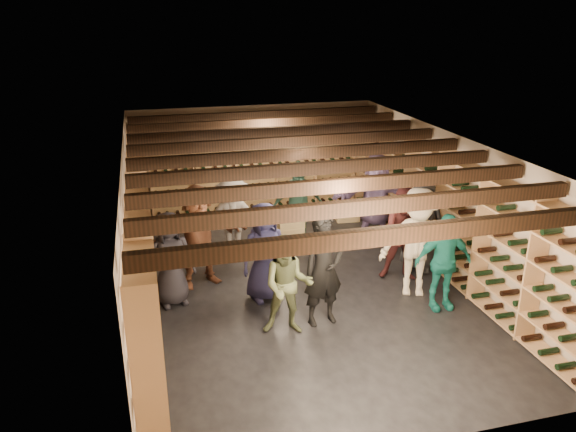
# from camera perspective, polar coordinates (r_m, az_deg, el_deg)

# --- Properties ---
(ground) EXTENTS (8.00, 8.00, 0.00)m
(ground) POSITION_cam_1_polar(r_m,az_deg,el_deg) (9.71, 1.38, -6.69)
(ground) COLOR black
(ground) RESTS_ON ground
(walls) EXTENTS (5.52, 8.02, 2.40)m
(walls) POSITION_cam_1_polar(r_m,az_deg,el_deg) (9.23, 1.45, -0.04)
(walls) COLOR #C5B299
(walls) RESTS_ON ground
(ceiling) EXTENTS (5.50, 8.00, 0.01)m
(ceiling) POSITION_cam_1_polar(r_m,az_deg,el_deg) (8.89, 1.51, 7.23)
(ceiling) COLOR beige
(ceiling) RESTS_ON walls
(ceiling_joists) EXTENTS (5.40, 7.12, 0.18)m
(ceiling_joists) POSITION_cam_1_polar(r_m,az_deg,el_deg) (8.92, 1.51, 6.36)
(ceiling_joists) COLOR black
(ceiling_joists) RESTS_ON ground
(wine_rack_left) EXTENTS (0.32, 7.50, 2.15)m
(wine_rack_left) POSITION_cam_1_polar(r_m,az_deg,el_deg) (8.96, -14.58, -2.24)
(wine_rack_left) COLOR tan
(wine_rack_left) RESTS_ON ground
(wine_rack_right) EXTENTS (0.32, 7.50, 2.15)m
(wine_rack_right) POSITION_cam_1_polar(r_m,az_deg,el_deg) (10.25, 15.38, 0.57)
(wine_rack_right) COLOR tan
(wine_rack_right) RESTS_ON ground
(wine_rack_back) EXTENTS (4.70, 0.30, 2.15)m
(wine_rack_back) POSITION_cam_1_polar(r_m,az_deg,el_deg) (12.82, -3.32, 5.20)
(wine_rack_back) COLOR tan
(wine_rack_back) RESTS_ON ground
(crate_stack_left) EXTENTS (0.52, 0.36, 0.68)m
(crate_stack_left) POSITION_cam_1_polar(r_m,az_deg,el_deg) (10.74, 0.18, -1.95)
(crate_stack_left) COLOR tan
(crate_stack_left) RESTS_ON ground
(crate_stack_right) EXTENTS (0.59, 0.50, 0.34)m
(crate_stack_right) POSITION_cam_1_polar(r_m,az_deg,el_deg) (10.98, -0.18, -2.40)
(crate_stack_right) COLOR tan
(crate_stack_right) RESTS_ON ground
(crate_loose) EXTENTS (0.53, 0.38, 0.17)m
(crate_loose) POSITION_cam_1_polar(r_m,az_deg,el_deg) (12.50, 6.03, -0.05)
(crate_loose) COLOR tan
(crate_loose) RESTS_ON ground
(person_0) EXTENTS (0.84, 0.66, 1.53)m
(person_0) POSITION_cam_1_polar(r_m,az_deg,el_deg) (8.91, -11.88, -4.30)
(person_0) COLOR black
(person_0) RESTS_ON ground
(person_1) EXTENTS (0.69, 0.52, 1.72)m
(person_1) POSITION_cam_1_polar(r_m,az_deg,el_deg) (8.17, 3.66, -5.46)
(person_1) COLOR black
(person_1) RESTS_ON ground
(person_2) EXTENTS (0.85, 0.73, 1.49)m
(person_2) POSITION_cam_1_polar(r_m,az_deg,el_deg) (7.97, -0.03, -7.06)
(person_2) COLOR #525C3A
(person_2) RESTS_ON ground
(person_3) EXTENTS (1.33, 1.06, 1.81)m
(person_3) POSITION_cam_1_polar(r_m,az_deg,el_deg) (9.19, 12.95, -2.65)
(person_3) COLOR beige
(person_3) RESTS_ON ground
(person_4) EXTENTS (0.93, 0.43, 1.55)m
(person_4) POSITION_cam_1_polar(r_m,az_deg,el_deg) (8.92, 15.47, -4.50)
(person_4) COLOR #197D6F
(person_4) RESTS_ON ground
(person_5) EXTENTS (1.70, 0.93, 1.75)m
(person_5) POSITION_cam_1_polar(r_m,az_deg,el_deg) (9.41, -9.07, -2.00)
(person_5) COLOR brown
(person_5) RESTS_ON ground
(person_6) EXTENTS (0.87, 0.65, 1.62)m
(person_6) POSITION_cam_1_polar(r_m,az_deg,el_deg) (8.87, -2.41, -3.66)
(person_6) COLOR #232349
(person_6) RESTS_ON ground
(person_8) EXTENTS (0.98, 0.88, 1.65)m
(person_8) POSITION_cam_1_polar(r_m,az_deg,el_deg) (9.70, 11.82, -1.82)
(person_8) COLOR #4A1E1E
(person_8) RESTS_ON ground
(person_9) EXTENTS (1.10, 0.68, 1.64)m
(person_9) POSITION_cam_1_polar(r_m,az_deg,el_deg) (10.29, -5.62, -0.22)
(person_9) COLOR #A49E96
(person_9) RESTS_ON ground
(person_10) EXTENTS (1.09, 0.55, 1.78)m
(person_10) POSITION_cam_1_polar(r_m,az_deg,el_deg) (10.59, 0.98, 0.89)
(person_10) COLOR #2A5040
(person_10) RESTS_ON ground
(person_11) EXTENTS (1.77, 1.12, 1.83)m
(person_11) POSITION_cam_1_polar(r_m,az_deg,el_deg) (11.09, 8.89, 1.68)
(person_11) COLOR slate
(person_11) RESTS_ON ground
(person_12) EXTENTS (0.97, 0.83, 1.69)m
(person_12) POSITION_cam_1_polar(r_m,az_deg,el_deg) (10.15, 13.33, -0.82)
(person_12) COLOR #323338
(person_12) RESTS_ON ground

